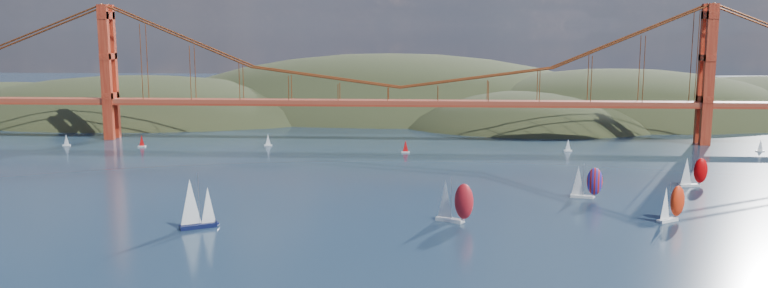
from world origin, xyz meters
TOP-DOWN VIEW (x-y plane):
  - headlands at (44.95, 278.29)m, footprint 725.00×225.00m
  - bridge at (-1.75, 180.00)m, footprint 552.00×12.00m
  - sloop_navy at (-42.36, 44.95)m, footprint 9.01×7.54m
  - racer_0 at (17.57, 54.07)m, footprint 9.73×7.32m
  - racer_1 at (69.71, 58.04)m, footprint 8.33×7.03m
  - racer_3 at (88.74, 98.63)m, footprint 8.43×4.08m
  - racer_rwb at (54.32, 81.67)m, footprint 8.64×4.73m
  - distant_boat_1 at (-130.01, 160.10)m, footprint 3.00×2.00m
  - distant_boat_2 at (-99.54, 159.21)m, footprint 3.00×2.00m
  - distant_boat_3 at (-51.23, 164.72)m, footprint 3.00×2.00m
  - distant_boat_4 at (135.07, 162.19)m, footprint 3.00×2.00m
  - distant_boat_8 at (63.55, 158.66)m, footprint 3.00×2.00m
  - distant_boat_9 at (2.96, 152.02)m, footprint 3.00×2.00m

SIDE VIEW (x-z plane):
  - headlands at x=44.95m, z-range -60.46..35.54m
  - distant_boat_1 at x=-130.01m, z-range 0.06..4.76m
  - distant_boat_2 at x=-99.54m, z-range 0.06..4.76m
  - distant_boat_3 at x=-51.23m, z-range 0.06..4.76m
  - distant_boat_4 at x=135.07m, z-range 0.06..4.76m
  - distant_boat_8 at x=63.55m, z-range 0.06..4.76m
  - distant_boat_9 at x=2.96m, z-range 0.06..4.76m
  - racer_3 at x=88.74m, z-range -0.26..9.23m
  - racer_1 at x=69.71m, z-range -0.26..9.35m
  - racer_rwb at x=54.32m, z-range -0.27..9.42m
  - racer_0 at x=17.57m, z-range -0.30..10.68m
  - sloop_navy at x=-42.36m, z-range -0.77..12.39m
  - bridge at x=-1.75m, z-range 4.73..59.73m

